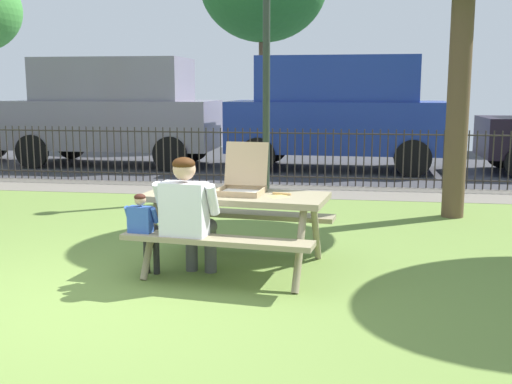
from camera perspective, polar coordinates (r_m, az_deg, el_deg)
ground at (r=6.79m, az=-11.01°, el=-6.23°), size 28.00×10.76×0.02m
cobblestone_walkway at (r=11.20m, az=-2.90°, el=0.21°), size 28.00×1.40×0.01m
street_asphalt at (r=15.28m, az=0.31°, el=2.74°), size 28.00×6.99×0.01m
picnic_table_foreground at (r=6.24m, az=-1.87°, el=-1.72°), size 1.96×1.68×0.79m
pizza_box_open at (r=6.27m, az=-1.21°, el=1.02°), size 0.49×0.55×0.49m
pizza_slice_on_table at (r=6.08m, az=2.14°, el=-0.30°), size 0.22×0.25×0.02m
adult_at_table at (r=5.87m, az=-6.19°, el=-1.91°), size 0.63×0.62×1.19m
child_at_table at (r=6.05m, az=-10.19°, el=-3.11°), size 0.33×0.33×0.83m
iron_fence_streetside at (r=11.80m, az=-2.22°, el=3.35°), size 21.91×0.03×1.05m
lamp_post_walkway at (r=10.38m, az=0.96°, el=13.19°), size 0.28×0.28×4.05m
parked_car_left at (r=15.00m, az=-12.72°, el=7.40°), size 4.71×2.09×2.46m
parked_car_center at (r=13.96m, az=7.39°, el=7.40°), size 4.74×2.16×2.46m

